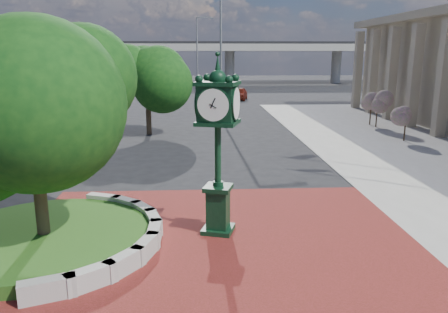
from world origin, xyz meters
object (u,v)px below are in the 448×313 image
post_clock (218,139)px  street_lamp_far (199,51)px  street_lamp_near (224,47)px  parked_car (239,94)px

post_clock → street_lamp_far: (-0.65, 43.37, 2.79)m
street_lamp_far → post_clock: bearing=-89.1°
post_clock → street_lamp_near: street_lamp_near is taller
street_lamp_far → parked_car: bearing=-34.2°
post_clock → street_lamp_near: (1.45, 24.14, 2.97)m
parked_car → street_lamp_near: 17.02m
street_lamp_near → street_lamp_far: (-2.09, 19.23, -0.17)m
post_clock → street_lamp_far: size_ratio=0.55×
parked_car → street_lamp_far: size_ratio=0.44×
parked_car → street_lamp_far: street_lamp_far is taller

